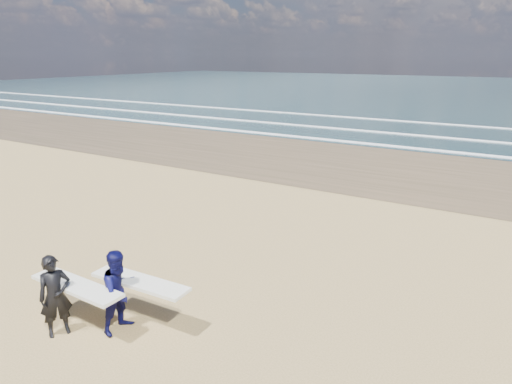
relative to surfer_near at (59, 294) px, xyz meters
The scene contains 2 objects.
surfer_near is the anchor object (origin of this frame).
surfer_far 1.19m from the surfer_near, 38.82° to the left, with size 2.22×1.09×1.70m.
Camera 1 is at (8.27, -4.56, 5.34)m, focal length 32.00 mm.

